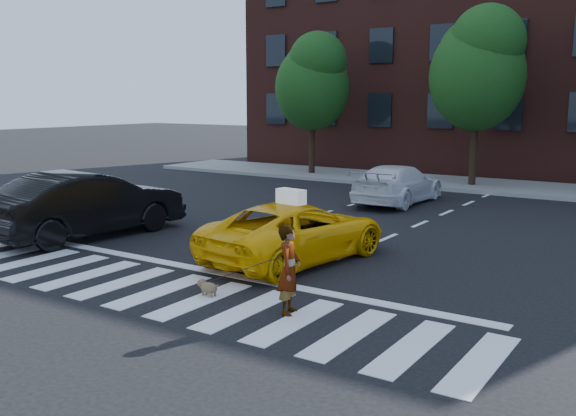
{
  "coord_description": "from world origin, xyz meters",
  "views": [
    {
      "loc": [
        8.34,
        -8.32,
        3.56
      ],
      "look_at": [
        0.47,
        3.65,
        1.1
      ],
      "focal_mm": 40.0,
      "sensor_mm": 36.0,
      "label": 1
    }
  ],
  "objects": [
    {
      "name": "ground",
      "position": [
        0.0,
        0.0,
        0.0
      ],
      "size": [
        120.0,
        120.0,
        0.0
      ],
      "primitive_type": "plane",
      "color": "black",
      "rests_on": "ground"
    },
    {
      "name": "crosswalk",
      "position": [
        0.0,
        0.0,
        0.01
      ],
      "size": [
        13.0,
        2.4,
        0.01
      ],
      "primitive_type": "cube",
      "color": "silver",
      "rests_on": "ground"
    },
    {
      "name": "stop_line",
      "position": [
        0.0,
        1.6,
        0.01
      ],
      "size": [
        12.0,
        0.3,
        0.01
      ],
      "primitive_type": "cube",
      "color": "silver",
      "rests_on": "ground"
    },
    {
      "name": "sidewalk_far",
      "position": [
        0.0,
        17.5,
        0.07
      ],
      "size": [
        30.0,
        4.0,
        0.15
      ],
      "primitive_type": "cube",
      "color": "slate",
      "rests_on": "ground"
    },
    {
      "name": "building",
      "position": [
        0.0,
        25.0,
        6.0
      ],
      "size": [
        26.0,
        10.0,
        12.0
      ],
      "primitive_type": "cube",
      "color": "#4C211B",
      "rests_on": "ground"
    },
    {
      "name": "tree_left",
      "position": [
        -6.97,
        17.0,
        4.44
      ],
      "size": [
        3.39,
        3.38,
        6.5
      ],
      "color": "black",
      "rests_on": "ground"
    },
    {
      "name": "tree_mid",
      "position": [
        0.53,
        17.0,
        4.85
      ],
      "size": [
        3.69,
        3.69,
        7.1
      ],
      "color": "black",
      "rests_on": "ground"
    },
    {
      "name": "taxi",
      "position": [
        0.87,
        3.36,
        0.65
      ],
      "size": [
        2.79,
        4.94,
        1.3
      ],
      "primitive_type": "imported",
      "rotation": [
        0.0,
        0.0,
        3.0
      ],
      "color": "#FFB905",
      "rests_on": "ground"
    },
    {
      "name": "black_sedan",
      "position": [
        -5.0,
        2.5,
        0.85
      ],
      "size": [
        2.32,
        5.33,
        1.7
      ],
      "primitive_type": "imported",
      "rotation": [
        0.0,
        0.0,
        3.04
      ],
      "color": "black",
      "rests_on": "ground"
    },
    {
      "name": "white_suv",
      "position": [
        -0.47,
        11.9,
        0.66
      ],
      "size": [
        1.89,
        4.57,
        1.32
      ],
      "primitive_type": "imported",
      "rotation": [
        0.0,
        0.0,
        3.15
      ],
      "color": "silver",
      "rests_on": "ground"
    },
    {
      "name": "woman",
      "position": [
        2.71,
        0.28,
        0.76
      ],
      "size": [
        0.51,
        0.64,
        1.52
      ],
      "primitive_type": "imported",
      "rotation": [
        0.0,
        0.0,
        1.88
      ],
      "color": "#999999",
      "rests_on": "ground"
    },
    {
      "name": "dog",
      "position": [
        0.93,
        0.27,
        0.17
      ],
      "size": [
        0.52,
        0.22,
        0.3
      ],
      "rotation": [
        0.0,
        0.0,
        -0.06
      ],
      "color": "olive",
      "rests_on": "ground"
    },
    {
      "name": "taxi_sign",
      "position": [
        0.87,
        3.16,
        1.46
      ],
      "size": [
        0.68,
        0.37,
        0.32
      ],
      "primitive_type": "cube",
      "rotation": [
        0.0,
        0.0,
        3.0
      ],
      "color": "white",
      "rests_on": "taxi"
    }
  ]
}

